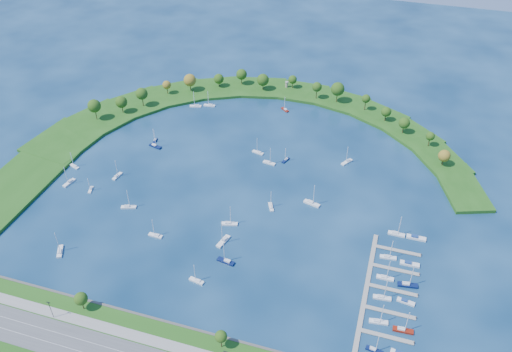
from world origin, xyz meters
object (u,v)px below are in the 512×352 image
(moored_boat_9, at_px, (155,146))
(moored_boat_12, at_px, (312,203))
(docked_boat_9, at_px, (409,264))
(moored_boat_11, at_px, (197,280))
(dock_system, at_px, (381,299))
(docked_boat_8, at_px, (388,257))
(moored_boat_1, at_px, (74,166))
(docked_boat_3, at_px, (403,330))
(moored_boat_2, at_px, (223,241))
(docked_boat_5, at_px, (406,302))
(harbor_tower, at_px, (287,84))
(moored_boat_19, at_px, (258,152))
(moored_boat_3, at_px, (156,235))
(moored_boat_6, at_px, (347,162))
(docked_boat_10, at_px, (396,233))
(moored_boat_18, at_px, (128,207))
(moored_boat_17, at_px, (60,251))
(moored_boat_15, at_px, (209,105))
(docked_boat_7, at_px, (408,284))
(docked_boat_6, at_px, (385,277))
(docked_boat_0, at_px, (374,350))
(moored_boat_14, at_px, (229,223))
(moored_boat_0, at_px, (286,160))
(moored_boat_20, at_px, (226,261))
(moored_boat_7, at_px, (155,141))
(moored_boat_21, at_px, (285,109))
(moored_boat_4, at_px, (271,207))
(moored_boat_16, at_px, (269,162))
(docked_boat_11, at_px, (416,238))
(moored_boat_10, at_px, (117,176))
(docked_boat_2, at_px, (378,321))
(docked_boat_4, at_px, (382,297))
(moored_boat_8, at_px, (196,106))

(moored_boat_9, bearing_deg, moored_boat_12, 1.07)
(docked_boat_9, bearing_deg, moored_boat_11, -158.13)
(dock_system, bearing_deg, docked_boat_8, 89.52)
(moored_boat_1, relative_size, docked_boat_3, 0.82)
(moored_boat_2, relative_size, docked_boat_5, 1.69)
(harbor_tower, distance_m, moored_boat_19, 87.78)
(dock_system, height_order, moored_boat_3, moored_boat_3)
(moored_boat_6, xyz_separation_m, docked_boat_10, (34.93, -55.82, 0.02))
(moored_boat_9, distance_m, moored_boat_18, 59.96)
(dock_system, bearing_deg, moored_boat_17, -173.40)
(moored_boat_15, distance_m, docked_boat_7, 197.43)
(moored_boat_2, relative_size, docked_boat_6, 1.17)
(moored_boat_18, distance_m, docked_boat_0, 149.45)
(moored_boat_14, bearing_deg, docked_boat_10, -2.35)
(moored_boat_0, distance_m, moored_boat_2, 79.26)
(moored_boat_1, xyz_separation_m, moored_boat_9, (37.33, 34.53, 0.06))
(moored_boat_6, distance_m, moored_boat_14, 89.76)
(moored_boat_20, height_order, docked_boat_6, moored_boat_20)
(moored_boat_0, xyz_separation_m, docked_boat_5, (79.58, -89.97, -0.25))
(docked_boat_6, bearing_deg, moored_boat_7, 154.16)
(moored_boat_9, height_order, moored_boat_15, moored_boat_9)
(harbor_tower, relative_size, docked_boat_9, 0.48)
(moored_boat_15, bearing_deg, moored_boat_21, -175.52)
(moored_boat_2, xyz_separation_m, moored_boat_4, (15.84, 32.96, -0.09))
(docked_boat_9, bearing_deg, docked_boat_8, 171.18)
(moored_boat_16, bearing_deg, docked_boat_7, -30.81)
(moored_boat_0, distance_m, docked_boat_11, 93.78)
(moored_boat_20, bearing_deg, moored_boat_10, -18.70)
(moored_boat_21, distance_m, docked_boat_5, 177.68)
(moored_boat_14, bearing_deg, docked_boat_7, -23.56)
(moored_boat_1, relative_size, moored_boat_20, 0.80)
(moored_boat_15, height_order, moored_boat_19, moored_boat_15)
(moored_boat_16, bearing_deg, docked_boat_9, -25.13)
(moored_boat_0, relative_size, docked_boat_2, 0.80)
(harbor_tower, height_order, moored_boat_14, moored_boat_14)
(docked_boat_4, bearing_deg, docked_boat_10, 81.77)
(moored_boat_4, distance_m, docked_boat_3, 97.30)
(moored_boat_3, bearing_deg, moored_boat_12, -142.63)
(moored_boat_20, distance_m, docked_boat_11, 98.43)
(moored_boat_11, bearing_deg, moored_boat_19, -78.18)
(docked_boat_3, xyz_separation_m, docked_boat_6, (-10.49, 27.42, -0.03))
(moored_boat_9, bearing_deg, moored_boat_20, -31.79)
(moored_boat_3, bearing_deg, moored_boat_11, 148.57)
(moored_boat_8, height_order, moored_boat_9, moored_boat_9)
(docked_boat_5, bearing_deg, moored_boat_14, 173.92)
(moored_boat_2, xyz_separation_m, moored_boat_20, (5.98, -12.68, -0.03))
(moored_boat_6, bearing_deg, docked_boat_5, 56.45)
(moored_boat_8, xyz_separation_m, moored_boat_9, (-5.00, -55.41, 0.01))
(docked_boat_2, bearing_deg, moored_boat_14, 146.95)
(docked_boat_10, bearing_deg, docked_boat_3, -79.87)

